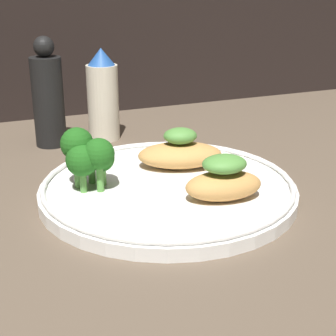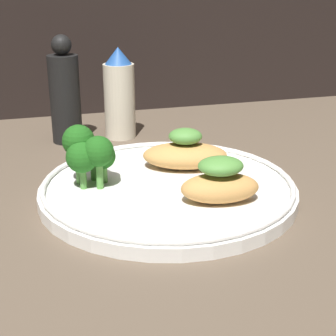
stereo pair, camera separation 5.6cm
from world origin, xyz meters
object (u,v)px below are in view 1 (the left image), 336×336
(sauce_bottle, at_px, (103,96))
(broccoli_bunch, at_px, (88,154))
(pepper_grinder, at_px, (48,98))
(plate, at_px, (168,188))

(sauce_bottle, bearing_deg, broccoli_bunch, -109.62)
(broccoli_bunch, bearing_deg, pepper_grinder, 91.18)
(broccoli_bunch, relative_size, pepper_grinder, 0.44)
(broccoli_bunch, xyz_separation_m, pepper_grinder, (-0.00, 0.21, 0.02))
(plate, distance_m, pepper_grinder, 0.26)
(plate, bearing_deg, pepper_grinder, 110.27)
(sauce_bottle, distance_m, pepper_grinder, 0.08)
(plate, relative_size, sauce_bottle, 2.12)
(broccoli_bunch, distance_m, sauce_bottle, 0.22)
(plate, relative_size, broccoli_bunch, 4.23)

